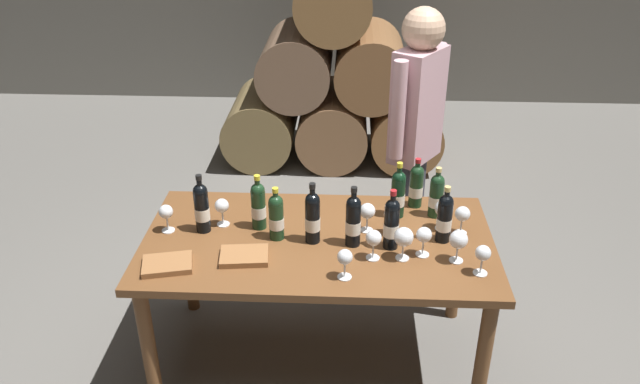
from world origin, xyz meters
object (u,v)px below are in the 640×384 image
at_px(wine_bottle_6, 398,193).
at_px(wine_glass_0, 404,238).
at_px(wine_glass_8, 462,215).
at_px(wine_glass_9, 166,213).
at_px(wine_bottle_3, 202,207).
at_px(wine_glass_10, 367,212).
at_px(wine_glass_2, 443,209).
at_px(wine_bottle_4, 313,217).
at_px(wine_glass_4, 391,216).
at_px(wine_glass_6, 374,239).
at_px(wine_bottle_8, 276,216).
at_px(wine_bottle_9, 392,223).
at_px(wine_bottle_7, 445,217).
at_px(leather_ledger, 167,264).
at_px(tasting_notebook, 244,256).
at_px(wine_glass_3, 222,207).
at_px(wine_glass_7, 424,236).
at_px(wine_bottle_0, 416,185).
at_px(wine_glass_1, 345,258).
at_px(wine_bottle_2, 436,195).
at_px(wine_glass_5, 458,240).
at_px(wine_bottle_1, 258,205).
at_px(sommelier_presenting, 416,127).
at_px(wine_bottle_5, 353,220).
at_px(dining_table, 318,254).
at_px(wine_glass_11, 483,254).

relative_size(wine_bottle_6, wine_glass_0, 1.85).
height_order(wine_glass_8, wine_glass_9, wine_glass_8).
height_order(wine_bottle_3, wine_glass_10, wine_bottle_3).
bearing_deg(wine_glass_2, wine_bottle_4, -167.46).
distance_m(wine_glass_4, wine_glass_6, 0.23).
distance_m(wine_bottle_8, wine_glass_4, 0.55).
relative_size(wine_bottle_4, wine_bottle_9, 1.03).
bearing_deg(wine_bottle_7, wine_glass_10, 169.36).
distance_m(wine_glass_9, leather_ledger, 0.33).
relative_size(wine_glass_10, tasting_notebook, 0.69).
bearing_deg(wine_glass_3, wine_glass_7, -13.01).
height_order(wine_glass_2, leather_ledger, wine_glass_2).
bearing_deg(wine_bottle_6, wine_bottle_8, -158.03).
relative_size(wine_glass_9, tasting_notebook, 0.66).
relative_size(wine_bottle_0, wine_glass_1, 1.90).
relative_size(wine_glass_7, wine_glass_9, 1.02).
bearing_deg(wine_bottle_2, wine_glass_5, -82.77).
xyz_separation_m(wine_bottle_9, wine_glass_7, (0.15, -0.06, -0.03)).
xyz_separation_m(wine_bottle_0, wine_glass_3, (-0.98, -0.24, -0.02)).
height_order(wine_glass_1, leather_ledger, wine_glass_1).
bearing_deg(wine_glass_10, wine_bottle_2, 25.30).
distance_m(wine_bottle_1, sommelier_presenting, 1.06).
bearing_deg(wine_glass_9, wine_glass_2, 3.51).
bearing_deg(wine_glass_3, wine_bottle_5, -12.80).
distance_m(dining_table, sommelier_presenting, 0.99).
bearing_deg(wine_glass_9, wine_glass_3, 15.33).
relative_size(wine_bottle_1, wine_glass_11, 2.00).
height_order(wine_bottle_6, wine_bottle_7, wine_bottle_6).
relative_size(wine_bottle_9, wine_glass_8, 2.05).
bearing_deg(wine_bottle_0, leather_ledger, -151.92).
xyz_separation_m(dining_table, wine_glass_10, (0.24, 0.09, 0.20)).
bearing_deg(wine_bottle_6, wine_glass_10, -135.26).
height_order(wine_bottle_5, wine_glass_7, wine_bottle_5).
bearing_deg(wine_glass_3, dining_table, -12.66).
bearing_deg(wine_bottle_9, wine_glass_6, -130.13).
height_order(wine_glass_1, wine_glass_9, wine_glass_9).
relative_size(wine_bottle_9, wine_glass_2, 1.92).
bearing_deg(wine_glass_1, wine_bottle_7, 34.94).
height_order(wine_bottle_1, wine_bottle_3, wine_bottle_3).
relative_size(wine_bottle_7, wine_glass_6, 1.97).
height_order(wine_bottle_3, wine_glass_11, wine_bottle_3).
relative_size(wine_bottle_0, wine_glass_5, 1.72).
relative_size(wine_bottle_2, wine_glass_6, 1.84).
bearing_deg(wine_glass_8, wine_bottle_7, -146.13).
bearing_deg(wine_glass_4, wine_glass_0, -77.69).
bearing_deg(wine_bottle_0, wine_bottle_2, -47.28).
xyz_separation_m(wine_bottle_6, wine_bottle_8, (-0.59, -0.24, -0.01)).
relative_size(dining_table, wine_glass_4, 11.78).
bearing_deg(wine_bottle_8, wine_bottle_2, 17.62).
xyz_separation_m(wine_bottle_1, wine_bottle_7, (0.90, -0.08, 0.00)).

